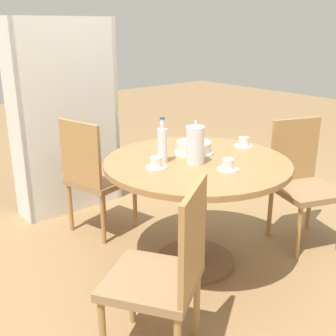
% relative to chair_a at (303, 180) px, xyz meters
% --- Properties ---
extents(ground_plane, '(14.00, 14.00, 0.00)m').
position_rel_chair_a_xyz_m(ground_plane, '(-0.84, 0.25, -0.48)').
color(ground_plane, '#937047').
extents(dining_table, '(1.19, 1.19, 0.74)m').
position_rel_chair_a_xyz_m(dining_table, '(-0.84, 0.25, 0.10)').
color(dining_table, brown).
rests_on(dining_table, ground_plane).
extents(chair_a, '(0.54, 0.54, 0.91)m').
position_rel_chair_a_xyz_m(chair_a, '(0.00, 0.00, 0.00)').
color(chair_a, '#A87A47').
rests_on(chair_a, ground_plane).
extents(chair_b, '(0.50, 0.50, 0.91)m').
position_rel_chair_a_xyz_m(chair_b, '(-1.10, 1.09, 0.00)').
color(chair_b, '#A87A47').
rests_on(chair_b, ground_plane).
extents(chair_c, '(0.58, 0.58, 0.91)m').
position_rel_chair_a_xyz_m(chair_c, '(-1.55, -0.27, 0.00)').
color(chair_c, '#A87A47').
rests_on(chair_c, ground_plane).
extents(bookshelf, '(0.90, 0.28, 1.62)m').
position_rel_chair_a_xyz_m(bookshelf, '(-1.02, 1.66, 0.30)').
color(bookshelf, silver).
rests_on(bookshelf, ground_plane).
extents(coffee_pot, '(0.11, 0.11, 0.27)m').
position_rel_chair_a_xyz_m(coffee_pot, '(-0.90, 0.22, 0.39)').
color(coffee_pot, silver).
rests_on(coffee_pot, dining_table).
extents(water_bottle, '(0.06, 0.06, 0.29)m').
position_rel_chair_a_xyz_m(water_bottle, '(-1.03, 0.37, 0.38)').
color(water_bottle, silver).
rests_on(water_bottle, dining_table).
extents(cake_main, '(0.26, 0.26, 0.08)m').
position_rel_chair_a_xyz_m(cake_main, '(-0.75, 0.38, 0.31)').
color(cake_main, white).
rests_on(cake_main, dining_table).
extents(cup_a, '(0.13, 0.13, 0.07)m').
position_rel_chair_a_xyz_m(cup_a, '(-0.37, 0.27, 0.29)').
color(cup_a, silver).
rests_on(cup_a, dining_table).
extents(cup_b, '(0.13, 0.13, 0.07)m').
position_rel_chair_a_xyz_m(cup_b, '(-0.83, 0.01, 0.29)').
color(cup_b, silver).
rests_on(cup_b, dining_table).
extents(cup_c, '(0.13, 0.13, 0.07)m').
position_rel_chair_a_xyz_m(cup_c, '(-1.13, 0.31, 0.29)').
color(cup_c, silver).
rests_on(cup_c, dining_table).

